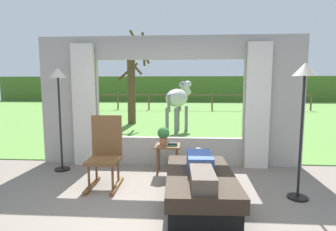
{
  "coord_description": "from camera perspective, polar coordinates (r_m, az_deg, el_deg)",
  "views": [
    {
      "loc": [
        0.31,
        -2.95,
        1.61
      ],
      "look_at": [
        0.0,
        1.8,
        1.05
      ],
      "focal_mm": 28.05,
      "sensor_mm": 36.0,
      "label": 1
    }
  ],
  "objects": [
    {
      "name": "pasture_tree",
      "position": [
        10.76,
        -7.88,
        7.51
      ],
      "size": [
        1.53,
        1.49,
        3.61
      ],
      "color": "#4C3823",
      "rests_on": "outdoor_pasture_lawn"
    },
    {
      "name": "curtain_panel_left",
      "position": [
        5.46,
        -17.76,
        2.09
      ],
      "size": [
        0.44,
        0.1,
        2.4
      ],
      "primitive_type": "cube",
      "color": "beige",
      "rests_on": "ground_plane"
    },
    {
      "name": "ground_plane",
      "position": [
        3.37,
        -2.17,
        -21.81
      ],
      "size": [
        12.0,
        12.0,
        0.0
      ],
      "primitive_type": "plane",
      "color": "#70665B"
    },
    {
      "name": "distant_hill_ridge",
      "position": [
        25.95,
        3.09,
        5.79
      ],
      "size": [
        36.0,
        2.0,
        2.4
      ],
      "primitive_type": "cube",
      "color": "#486B28",
      "rests_on": "ground_plane"
    },
    {
      "name": "floor_lamp_right",
      "position": [
        4.02,
        27.43,
        4.95
      ],
      "size": [
        0.32,
        0.32,
        1.91
      ],
      "color": "black",
      "rests_on": "ground_plane"
    },
    {
      "name": "reclining_person",
      "position": [
        3.61,
        7.02,
        -10.86
      ],
      "size": [
        0.36,
        1.43,
        0.22
      ],
      "rotation": [
        0.0,
        0.0,
        0.03
      ],
      "color": "#334C8C",
      "rests_on": "recliner_sofa"
    },
    {
      "name": "potted_plant",
      "position": [
        4.83,
        -1.01,
        -4.12
      ],
      "size": [
        0.22,
        0.22,
        0.32
      ],
      "color": "#9E6042",
      "rests_on": "side_table"
    },
    {
      "name": "horse",
      "position": [
        8.89,
        2.22,
        3.77
      ],
      "size": [
        1.06,
        1.78,
        1.73
      ],
      "rotation": [
        0.0,
        0.0,
        -0.41
      ],
      "color": "#B2B2AD",
      "rests_on": "outdoor_pasture_lawn"
    },
    {
      "name": "outdoor_pasture_lawn",
      "position": [
        16.19,
        2.64,
        1.03
      ],
      "size": [
        36.0,
        21.68,
        0.02
      ],
      "primitive_type": "cube",
      "color": "#568438",
      "rests_on": "ground_plane"
    },
    {
      "name": "book_stack",
      "position": [
        4.73,
        0.96,
        -6.27
      ],
      "size": [
        0.19,
        0.16,
        0.06
      ],
      "color": "#337247",
      "rests_on": "side_table"
    },
    {
      "name": "side_table",
      "position": [
        4.82,
        -0.1,
        -7.5
      ],
      "size": [
        0.44,
        0.44,
        0.52
      ],
      "color": "brown",
      "rests_on": "ground_plane"
    },
    {
      "name": "floor_lamp_left",
      "position": [
        5.23,
        -22.69,
        5.5
      ],
      "size": [
        0.32,
        0.32,
        1.91
      ],
      "color": "black",
      "rests_on": "ground_plane"
    },
    {
      "name": "back_wall_with_window",
      "position": [
        5.23,
        0.33,
        2.76
      ],
      "size": [
        5.2,
        0.12,
        2.55
      ],
      "color": "#9E998E",
      "rests_on": "ground_plane"
    },
    {
      "name": "curtain_panel_right",
      "position": [
        5.27,
        18.93,
        1.89
      ],
      "size": [
        0.44,
        0.1,
        2.4
      ],
      "primitive_type": "cube",
      "color": "beige",
      "rests_on": "ground_plane"
    },
    {
      "name": "rocking_chair",
      "position": [
        4.32,
        -13.44,
        -7.73
      ],
      "size": [
        0.49,
        0.69,
        1.12
      ],
      "rotation": [
        0.0,
        0.0,
        0.02
      ],
      "color": "brown",
      "rests_on": "ground_plane"
    },
    {
      "name": "pasture_fence_line",
      "position": [
        16.59,
        2.69,
        3.71
      ],
      "size": [
        16.1,
        0.1,
        1.1
      ],
      "color": "brown",
      "rests_on": "outdoor_pasture_lawn"
    },
    {
      "name": "recliner_sofa",
      "position": [
        3.76,
        6.91,
        -15.04
      ],
      "size": [
        0.96,
        1.73,
        0.42
      ],
      "rotation": [
        0.0,
        0.0,
        0.03
      ],
      "color": "black",
      "rests_on": "ground_plane"
    }
  ]
}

